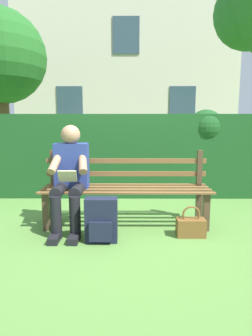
# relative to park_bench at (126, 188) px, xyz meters

# --- Properties ---
(ground) EXTENTS (60.00, 60.00, 0.00)m
(ground) POSITION_rel_park_bench_xyz_m (0.00, 0.06, -0.44)
(ground) COLOR #517F38
(park_bench) EXTENTS (1.97, 0.49, 0.88)m
(park_bench) POSITION_rel_park_bench_xyz_m (0.00, 0.00, 0.00)
(park_bench) COLOR #4C3828
(park_bench) RESTS_ON ground
(person_seated) EXTENTS (0.44, 0.73, 1.19)m
(person_seated) POSITION_rel_park_bench_xyz_m (0.63, 0.16, 0.19)
(person_seated) COLOR navy
(person_seated) RESTS_ON ground
(hedge_backdrop) EXTENTS (5.02, 0.69, 1.43)m
(hedge_backdrop) POSITION_rel_park_bench_xyz_m (0.19, -1.46, 0.27)
(hedge_backdrop) COLOR #19471E
(hedge_backdrop) RESTS_ON ground
(building_facade) EXTENTS (7.85, 2.76, 6.67)m
(building_facade) POSITION_rel_park_bench_xyz_m (0.04, -8.24, 2.89)
(building_facade) COLOR beige
(building_facade) RESTS_ON ground
(backpack) EXTENTS (0.33, 0.24, 0.46)m
(backpack) POSITION_rel_park_bench_xyz_m (0.25, 0.53, -0.22)
(backpack) COLOR #191E33
(backpack) RESTS_ON ground
(handbag) EXTENTS (0.30, 0.16, 0.34)m
(handbag) POSITION_rel_park_bench_xyz_m (-0.70, 0.39, -0.33)
(handbag) COLOR brown
(handbag) RESTS_ON ground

